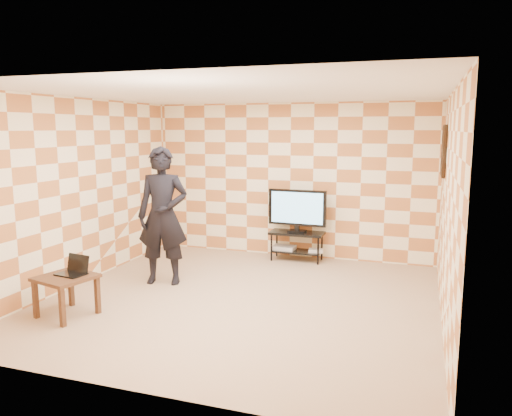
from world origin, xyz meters
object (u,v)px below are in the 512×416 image
at_px(side_table, 66,283).
at_px(person, 163,216).
at_px(tv, 297,209).
at_px(tv_stand, 297,240).

relative_size(side_table, person, 0.36).
height_order(tv, side_table, tv).
bearing_deg(tv, tv_stand, 92.43).
xyz_separation_m(side_table, person, (0.47, 1.56, 0.59)).
distance_m(side_table, person, 1.73).
bearing_deg(tv_stand, person, -129.96).
bearing_deg(tv_stand, tv, -87.57).
bearing_deg(tv, person, -130.01).
xyz_separation_m(tv, person, (-1.55, -1.85, 0.10)).
height_order(tv_stand, tv, tv).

